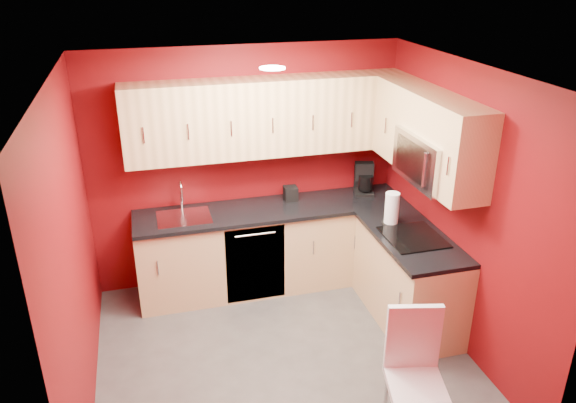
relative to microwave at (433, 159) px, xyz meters
name	(u,v)px	position (x,y,z in m)	size (l,w,h in m)	color
floor	(283,355)	(-1.39, -0.20, -1.66)	(3.20, 3.20, 0.00)	#4F4D4A
ceiling	(282,73)	(-1.39, -0.20, 0.84)	(3.20, 3.20, 0.00)	white
wall_back	(247,168)	(-1.39, 1.30, -0.41)	(3.20, 3.20, 0.00)	maroon
wall_front	(350,345)	(-1.39, -1.70, -0.41)	(3.20, 3.20, 0.00)	maroon
wall_left	(72,256)	(-2.99, -0.20, -0.41)	(3.00, 3.00, 0.00)	maroon
wall_right	(461,209)	(0.21, -0.20, -0.41)	(3.00, 3.00, 0.00)	maroon
base_cabinets_back	(273,248)	(-1.19, 1.00, -1.22)	(2.80, 0.60, 0.87)	tan
base_cabinets_right	(408,279)	(-0.09, 0.05, -1.22)	(0.60, 1.30, 0.87)	tan
countertop_back	(273,209)	(-1.19, 0.99, -0.77)	(2.80, 0.63, 0.04)	black
countertop_right	(412,238)	(-0.11, 0.04, -0.77)	(0.63, 1.27, 0.04)	black
upper_cabinets_back	(268,117)	(-1.19, 1.13, 0.17)	(2.80, 0.35, 0.75)	#E5BF82
upper_cabinets_right	(425,126)	(0.03, 0.24, 0.23)	(0.35, 1.55, 0.75)	#E5BF82
microwave	(433,159)	(0.00, 0.00, 0.00)	(0.42, 0.76, 0.42)	silver
cooktop	(413,237)	(-0.11, 0.00, -0.74)	(0.50, 0.55, 0.01)	black
sink	(183,213)	(-2.09, 1.00, -0.72)	(0.52, 0.42, 0.35)	silver
dishwasher_front	(255,264)	(-1.44, 0.71, -1.22)	(0.60, 0.02, 0.82)	black
downlight	(272,68)	(-1.39, 0.10, 0.82)	(0.20, 0.20, 0.01)	white
coffee_maker	(364,179)	(-0.16, 1.09, -0.59)	(0.20, 0.26, 0.33)	black
napkin_holder	(291,193)	(-0.97, 1.13, -0.68)	(0.14, 0.14, 0.15)	black
paper_towel	(392,208)	(-0.19, 0.33, -0.59)	(0.18, 0.18, 0.31)	white
dining_chair	(416,379)	(-0.69, -1.29, -1.16)	(0.40, 0.42, 0.99)	white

